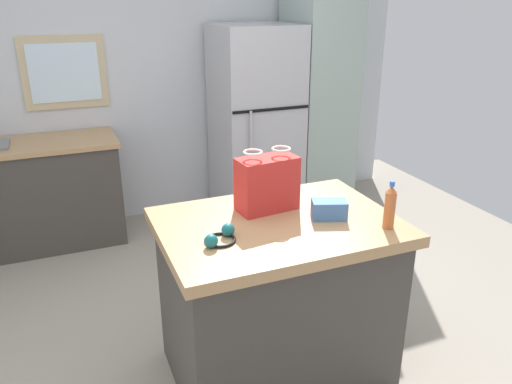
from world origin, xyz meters
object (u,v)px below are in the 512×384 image
kitchen_island (277,299)px  refrigerator (255,124)px  shopping_bag (267,183)px  small_box (329,209)px  ear_defenders (220,237)px  bottle (390,207)px  tall_cabinet (317,102)px

kitchen_island → refrigerator: bearing=70.9°
shopping_bag → small_box: shopping_bag is taller
shopping_bag → ear_defenders: 0.46m
kitchen_island → ear_defenders: bearing=-163.7°
kitchen_island → bottle: (0.47, -0.27, 0.57)m
refrigerator → kitchen_island: bearing=-109.1°
ear_defenders → bottle: bearing=-11.9°
refrigerator → tall_cabinet: bearing=0.0°
kitchen_island → shopping_bag: shopping_bag is taller
bottle → ear_defenders: bottle is taller
kitchen_island → small_box: size_ratio=6.82×
shopping_bag → refrigerator: bearing=69.6°
shopping_bag → bottle: size_ratio=1.37×
kitchen_island → refrigerator: 2.27m
kitchen_island → bottle: bearing=-30.2°
refrigerator → small_box: size_ratio=10.02×
refrigerator → bottle: size_ratio=7.23×
refrigerator → small_box: bearing=-102.3°
small_box → kitchen_island: bearing=166.5°
refrigerator → shopping_bag: bearing=-110.4°
refrigerator → tall_cabinet: 0.66m
refrigerator → tall_cabinet: tall_cabinet is taller
refrigerator → tall_cabinet: (0.64, 0.00, 0.16)m
tall_cabinet → ear_defenders: bearing=-127.9°
tall_cabinet → bottle: tall_cabinet is taller
tall_cabinet → shopping_bag: tall_cabinet is taller
bottle → ear_defenders: 0.84m
small_box → ear_defenders: size_ratio=0.84×
refrigerator → small_box: (-0.47, -2.17, 0.10)m
kitchen_island → tall_cabinet: 2.58m
shopping_bag → bottle: 0.64m
tall_cabinet → small_box: (-1.12, -2.17, -0.06)m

